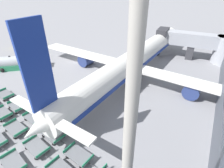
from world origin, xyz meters
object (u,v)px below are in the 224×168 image
at_px(airplane, 133,61).
at_px(baggage_dolly_row_mid_b_col_b, 17,106).
at_px(baggage_dolly_row_mid_b_col_a, 5,95).
at_px(apron_light_mast, 138,13).
at_px(baggage_dolly_row_mid_b_col_c, 34,118).
at_px(baggage_dolly_row_mid_a_col_c, 16,129).
at_px(baggage_dolly_row_mid_b_col_d, 53,134).
at_px(fuel_tanker_primary, 17,63).
at_px(service_van, 25,43).
at_px(baggage_dolly_row_near_col_d, 13,163).
at_px(baggage_dolly_row_mid_a_col_b, 2,113).
at_px(baggage_dolly_row_mid_a_col_d, 37,147).
at_px(baggage_dolly_row_mid_b_col_e, 79,155).

xyz_separation_m(airplane, baggage_dolly_row_mid_b_col_b, (-10.70, -18.08, -2.94)).
height_order(baggage_dolly_row_mid_b_col_a, baggage_dolly_row_mid_b_col_b, same).
xyz_separation_m(baggage_dolly_row_mid_b_col_a, apron_light_mast, (25.27, -6.45, 15.47)).
xyz_separation_m(airplane, baggage_dolly_row_mid_b_col_c, (-6.29, -18.55, -2.94)).
xyz_separation_m(baggage_dolly_row_mid_a_col_c, baggage_dolly_row_mid_b_col_c, (0.33, 2.54, 0.00)).
height_order(airplane, baggage_dolly_row_mid_b_col_d, airplane).
bearing_deg(fuel_tanker_primary, baggage_dolly_row_mid_b_col_b, -35.23).
relative_size(fuel_tanker_primary, service_van, 1.56).
bearing_deg(baggage_dolly_row_near_col_d, service_van, 142.05).
distance_m(baggage_dolly_row_mid_a_col_b, apron_light_mast, 26.33).
height_order(baggage_dolly_row_mid_b_col_b, apron_light_mast, apron_light_mast).
xyz_separation_m(baggage_dolly_row_mid_a_col_d, baggage_dolly_row_mid_b_col_d, (0.16, 2.30, 0.00)).
relative_size(baggage_dolly_row_near_col_d, baggage_dolly_row_mid_a_col_d, 1.00).
bearing_deg(apron_light_mast, baggage_dolly_row_mid_a_col_d, 170.61).
height_order(baggage_dolly_row_mid_b_col_a, baggage_dolly_row_mid_b_col_c, same).
relative_size(baggage_dolly_row_near_col_d, baggage_dolly_row_mid_a_col_b, 1.01).
xyz_separation_m(airplane, baggage_dolly_row_mid_a_col_d, (-1.96, -21.66, -2.94)).
relative_size(baggage_dolly_row_near_col_d, apron_light_mast, 0.13).
distance_m(fuel_tanker_primary, baggage_dolly_row_mid_b_col_c, 19.42).
bearing_deg(apron_light_mast, baggage_dolly_row_mid_a_col_c, 171.29).
bearing_deg(baggage_dolly_row_mid_a_col_c, baggage_dolly_row_near_col_d, -36.56).
height_order(service_van, baggage_dolly_row_near_col_d, service_van).
relative_size(baggage_dolly_row_mid_a_col_b, baggage_dolly_row_mid_b_col_a, 1.00).
bearing_deg(baggage_dolly_row_near_col_d, fuel_tanker_primary, 144.26).
relative_size(airplane, baggage_dolly_row_mid_b_col_d, 12.44).
bearing_deg(baggage_dolly_row_mid_b_col_c, service_van, 145.51).
relative_size(baggage_dolly_row_mid_a_col_d, baggage_dolly_row_mid_b_col_c, 1.00).
bearing_deg(baggage_dolly_row_mid_a_col_b, baggage_dolly_row_mid_b_col_e, 0.59).
bearing_deg(baggage_dolly_row_mid_b_col_e, baggage_dolly_row_mid_b_col_d, 171.11).
height_order(baggage_dolly_row_near_col_d, baggage_dolly_row_mid_a_col_b, same).
xyz_separation_m(baggage_dolly_row_mid_a_col_b, baggage_dolly_row_mid_b_col_e, (13.82, 0.14, 0.00)).
bearing_deg(baggage_dolly_row_mid_a_col_b, service_van, 138.21).
xyz_separation_m(baggage_dolly_row_mid_b_col_a, baggage_dolly_row_mid_b_col_e, (18.06, -2.89, 0.00)).
distance_m(baggage_dolly_row_mid_a_col_c, baggage_dolly_row_mid_b_col_c, 2.56).
bearing_deg(baggage_dolly_row_mid_b_col_e, baggage_dolly_row_mid_a_col_c, -173.92).
bearing_deg(baggage_dolly_row_mid_a_col_d, baggage_dolly_row_mid_b_col_d, 86.09).
xyz_separation_m(fuel_tanker_primary, baggage_dolly_row_mid_a_col_b, (12.31, -11.03, -0.84)).
relative_size(baggage_dolly_row_mid_b_col_b, apron_light_mast, 0.13).
bearing_deg(baggage_dolly_row_mid_b_col_d, apron_light_mast, -19.89).
distance_m(fuel_tanker_primary, apron_light_mast, 39.17).
bearing_deg(baggage_dolly_row_near_col_d, baggage_dolly_row_mid_b_col_b, 143.51).
bearing_deg(baggage_dolly_row_mid_a_col_c, baggage_dolly_row_mid_b_col_e, 6.08).
bearing_deg(baggage_dolly_row_mid_b_col_d, baggage_dolly_row_mid_a_col_b, -174.61).
bearing_deg(baggage_dolly_row_mid_b_col_d, baggage_dolly_row_mid_b_col_c, 169.86).
relative_size(baggage_dolly_row_mid_a_col_c, baggage_dolly_row_mid_b_col_d, 1.00).
relative_size(baggage_dolly_row_mid_a_col_c, baggage_dolly_row_mid_a_col_d, 1.00).
bearing_deg(airplane, baggage_dolly_row_mid_b_col_c, -108.73).
bearing_deg(baggage_dolly_row_mid_b_col_c, fuel_tanker_primary, 151.15).
bearing_deg(service_van, baggage_dolly_row_mid_b_col_e, -29.27).
distance_m(fuel_tanker_primary, baggage_dolly_row_mid_b_col_e, 28.31).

